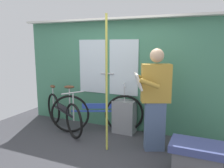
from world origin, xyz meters
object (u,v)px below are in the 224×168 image
bicycle_near_door (63,113)px  passenger_reading_newspaper (155,98)px  handrail_pole (107,85)px  trash_bin_by_wall (124,117)px  bicycle_leaning_behind (97,113)px  bench_seat_corner (197,158)px

bicycle_near_door → passenger_reading_newspaper: (1.90, -0.13, 0.52)m
passenger_reading_newspaper → handrail_pole: handrail_pole is taller
passenger_reading_newspaper → trash_bin_by_wall: (-0.70, 0.50, -0.55)m
passenger_reading_newspaper → trash_bin_by_wall: passenger_reading_newspaper is taller
bicycle_leaning_behind → trash_bin_by_wall: bicycle_leaning_behind is taller
trash_bin_by_wall → bench_seat_corner: size_ratio=0.92×
bicycle_near_door → passenger_reading_newspaper: size_ratio=0.88×
trash_bin_by_wall → bench_seat_corner: 1.73m
bicycle_near_door → bicycle_leaning_behind: size_ratio=0.86×
bicycle_leaning_behind → trash_bin_by_wall: bearing=1.3°
bench_seat_corner → trash_bin_by_wall: bearing=144.1°
bicycle_leaning_behind → bench_seat_corner: bearing=-46.2°
passenger_reading_newspaper → handrail_pole: (-0.70, -0.32, 0.21)m
bicycle_leaning_behind → trash_bin_by_wall: size_ratio=2.61×
bicycle_near_door → bicycle_leaning_behind: (0.71, 0.14, 0.04)m
trash_bin_by_wall → handrail_pole: bearing=-90.0°
bicycle_near_door → bicycle_leaning_behind: bearing=42.4°
bicycle_near_door → passenger_reading_newspaper: passenger_reading_newspaper is taller
bench_seat_corner → passenger_reading_newspaper: bearing=143.5°
bench_seat_corner → handrail_pole: bearing=171.9°
bicycle_near_door → handrail_pole: bearing=10.7°
handrail_pole → bench_seat_corner: size_ratio=3.11×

